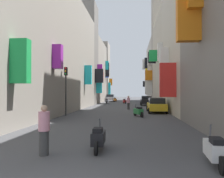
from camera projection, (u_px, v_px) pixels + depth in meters
name	position (u px, v px, depth m)	size (l,w,h in m)	color
ground_plane	(124.00, 107.00, 33.28)	(140.00, 140.00, 0.00)	#424244
building_left_near	(31.00, 42.00, 21.23)	(6.94, 34.13, 13.54)	gray
building_left_mid_a	(80.00, 55.00, 40.45)	(7.38, 4.44, 17.48)	slate
building_left_mid_b	(89.00, 72.00, 49.23)	(6.88, 13.21, 12.79)	gray
building_left_far	(98.00, 72.00, 60.98)	(6.78, 6.05, 14.95)	gray
building_right_mid_a	(199.00, 20.00, 23.15)	(7.35, 11.47, 18.76)	#BCB29E
building_right_mid_b	(176.00, 63.00, 35.50)	(7.32, 13.42, 13.36)	#BCB29E
building_right_mid_c	(168.00, 47.00, 43.86)	(7.36, 3.23, 21.70)	#9E9384
building_right_far	(161.00, 73.00, 53.96)	(7.35, 17.18, 13.43)	#B2A899
parked_car_silver	(110.00, 98.00, 53.72)	(2.02, 4.11, 1.59)	#B7B7BC
parked_car_blue	(145.00, 99.00, 49.94)	(1.99, 3.98, 1.34)	navy
parked_car_black	(146.00, 100.00, 37.27)	(1.93, 4.10, 1.49)	black
parked_car_yellow	(156.00, 105.00, 23.97)	(1.88, 4.45, 1.54)	gold
scooter_white	(215.00, 150.00, 6.62)	(0.55, 1.98, 1.13)	silver
scooter_silver	(107.00, 101.00, 43.70)	(0.65, 1.78, 1.13)	#ADADB2
scooter_black	(98.00, 138.00, 8.41)	(0.48, 1.84, 1.13)	black
scooter_orange	(115.00, 100.00, 49.97)	(0.76, 1.92, 1.13)	orange
scooter_red	(125.00, 101.00, 42.76)	(0.71, 1.80, 1.13)	red
scooter_green	(138.00, 111.00, 19.96)	(0.86, 1.85, 1.13)	#287F3D
pedestrian_crossing	(128.00, 103.00, 28.29)	(0.42, 0.42, 1.68)	#343434
pedestrian_near_left	(44.00, 130.00, 7.77)	(0.50, 0.50, 1.69)	#393939
traffic_light_near_corner	(66.00, 83.00, 20.65)	(0.26, 0.34, 4.38)	#2D2D2D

